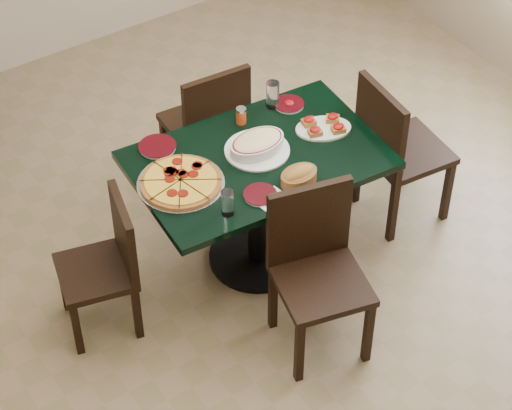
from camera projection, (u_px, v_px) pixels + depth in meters
floor at (272, 292)px, 5.46m from camera, size 5.50×5.50×0.00m
main_table at (258, 183)px, 5.26m from camera, size 1.34×0.92×0.75m
chair_far at (209, 122)px, 5.75m from camera, size 0.44×0.44×0.89m
chair_near at (316, 262)px, 4.91m from camera, size 0.52×0.52×0.92m
chair_right at (394, 145)px, 5.55m from camera, size 0.48×0.48×0.93m
chair_left at (108, 260)px, 5.02m from camera, size 0.45×0.45×0.80m
pepperoni_pizza at (181, 182)px, 4.96m from camera, size 0.44×0.44×0.04m
lasagna_casserole at (257, 144)px, 5.13m from camera, size 0.34×0.34×0.09m
bread_basket at (299, 176)px, 4.96m from camera, size 0.21×0.15×0.09m
bruschetta_platter at (323, 126)px, 5.28m from camera, size 0.36×0.31×0.05m
side_plate_near at (260, 195)px, 4.91m from camera, size 0.17×0.17×0.02m
side_plate_far_r at (289, 104)px, 5.44m from camera, size 0.17×0.17×0.03m
side_plate_far_l at (157, 146)px, 5.18m from camera, size 0.20×0.20×0.02m
napkin_setting at (274, 201)px, 4.88m from camera, size 0.18×0.18×0.01m
water_glass_a at (273, 95)px, 5.39m from camera, size 0.07×0.07×0.16m
water_glass_b at (228, 203)px, 4.78m from camera, size 0.06×0.06×0.14m
pepper_shaker at (241, 115)px, 5.31m from camera, size 0.06×0.06×0.09m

